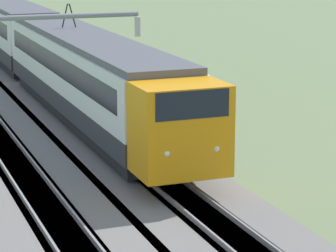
# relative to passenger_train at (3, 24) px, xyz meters

# --- Properties ---
(passenger_train) EXTENTS (65.53, 2.89, 5.13)m
(passenger_train) POSITION_rel_passenger_train_xyz_m (0.00, 0.00, 0.00)
(passenger_train) COLOR orange
(passenger_train) RESTS_ON ground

